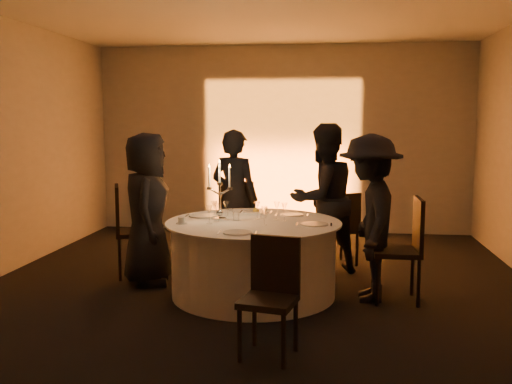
# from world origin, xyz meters

# --- Properties ---
(floor) EXTENTS (7.00, 7.00, 0.00)m
(floor) POSITION_xyz_m (0.00, 0.00, 0.00)
(floor) COLOR black
(floor) RESTS_ON ground
(wall_back) EXTENTS (7.00, 0.00, 7.00)m
(wall_back) POSITION_xyz_m (0.00, 3.50, 1.50)
(wall_back) COLOR #A29E97
(wall_back) RESTS_ON floor
(wall_front) EXTENTS (7.00, 0.00, 7.00)m
(wall_front) POSITION_xyz_m (0.00, -3.50, 1.50)
(wall_front) COLOR #A29E97
(wall_front) RESTS_ON floor
(uplighter_fixture) EXTENTS (0.25, 0.12, 0.10)m
(uplighter_fixture) POSITION_xyz_m (0.00, 3.20, 0.05)
(uplighter_fixture) COLOR black
(uplighter_fixture) RESTS_ON floor
(banquet_table) EXTENTS (1.80, 1.80, 0.77)m
(banquet_table) POSITION_xyz_m (0.00, 0.00, 0.38)
(banquet_table) COLOR black
(banquet_table) RESTS_ON floor
(chair_left) EXTENTS (0.60, 0.60, 1.06)m
(chair_left) POSITION_xyz_m (-1.53, 0.53, 0.60)
(chair_left) COLOR black
(chair_left) RESTS_ON floor
(chair_back_left) EXTENTS (0.55, 0.55, 1.05)m
(chair_back_left) POSITION_xyz_m (-0.36, 1.35, 0.60)
(chair_back_left) COLOR black
(chair_back_left) RESTS_ON floor
(chair_back_right) EXTENTS (0.56, 0.56, 0.92)m
(chair_back_right) POSITION_xyz_m (0.92, 1.31, 0.52)
(chair_back_right) COLOR black
(chair_back_right) RESTS_ON floor
(chair_right) EXTENTS (0.46, 0.46, 1.04)m
(chair_right) POSITION_xyz_m (1.52, -0.02, 0.59)
(chair_right) COLOR black
(chair_right) RESTS_ON floor
(chair_front) EXTENTS (0.47, 0.47, 0.91)m
(chair_front) POSITION_xyz_m (0.33, -1.47, 0.51)
(chair_front) COLOR black
(chair_front) RESTS_ON floor
(guest_left) EXTENTS (0.69, 0.91, 1.67)m
(guest_left) POSITION_xyz_m (-1.22, 0.27, 0.83)
(guest_left) COLOR black
(guest_left) RESTS_ON floor
(guest_back_left) EXTENTS (0.71, 0.58, 1.69)m
(guest_back_left) POSITION_xyz_m (-0.39, 1.14, 0.85)
(guest_back_left) COLOR black
(guest_back_left) RESTS_ON floor
(guest_back_right) EXTENTS (1.09, 1.05, 1.77)m
(guest_back_right) POSITION_xyz_m (0.70, 0.93, 0.88)
(guest_back_right) COLOR black
(guest_back_right) RESTS_ON floor
(guest_right) EXTENTS (0.62, 1.08, 1.67)m
(guest_right) POSITION_xyz_m (1.17, -0.00, 0.84)
(guest_right) COLOR black
(guest_right) RESTS_ON floor
(plate_left) EXTENTS (0.36, 0.29, 0.01)m
(plate_left) POSITION_xyz_m (-0.59, 0.24, 0.78)
(plate_left) COLOR white
(plate_left) RESTS_ON banquet_table
(plate_back_left) EXTENTS (0.36, 0.28, 0.08)m
(plate_back_left) POSITION_xyz_m (-0.05, 0.58, 0.79)
(plate_back_left) COLOR white
(plate_back_left) RESTS_ON banquet_table
(plate_back_right) EXTENTS (0.35, 0.26, 0.01)m
(plate_back_right) POSITION_xyz_m (0.36, 0.44, 0.78)
(plate_back_right) COLOR white
(plate_back_right) RESTS_ON banquet_table
(plate_right) EXTENTS (0.36, 0.28, 0.01)m
(plate_right) POSITION_xyz_m (0.62, -0.11, 0.78)
(plate_right) COLOR white
(plate_right) RESTS_ON banquet_table
(plate_front) EXTENTS (0.36, 0.27, 0.01)m
(plate_front) POSITION_xyz_m (-0.07, -0.63, 0.78)
(plate_front) COLOR white
(plate_front) RESTS_ON banquet_table
(coffee_cup) EXTENTS (0.11, 0.11, 0.07)m
(coffee_cup) POSITION_xyz_m (-0.70, -0.21, 0.80)
(coffee_cup) COLOR white
(coffee_cup) RESTS_ON banquet_table
(candelabra) EXTENTS (0.27, 0.13, 0.63)m
(candelabra) POSITION_xyz_m (-0.37, 0.07, 0.99)
(candelabra) COLOR silver
(candelabra) RESTS_ON banquet_table
(wine_glass_a) EXTENTS (0.07, 0.07, 0.19)m
(wine_glass_a) POSITION_xyz_m (0.02, 0.13, 0.91)
(wine_glass_a) COLOR white
(wine_glass_a) RESTS_ON banquet_table
(wine_glass_b) EXTENTS (0.07, 0.07, 0.19)m
(wine_glass_b) POSITION_xyz_m (-0.42, -0.20, 0.91)
(wine_glass_b) COLOR white
(wine_glass_b) RESTS_ON banquet_table
(wine_glass_c) EXTENTS (0.07, 0.07, 0.19)m
(wine_glass_c) POSITION_xyz_m (0.31, 0.06, 0.91)
(wine_glass_c) COLOR white
(wine_glass_c) RESTS_ON banquet_table
(wine_glass_d) EXTENTS (0.07, 0.07, 0.19)m
(wine_glass_d) POSITION_xyz_m (0.23, 0.14, 0.91)
(wine_glass_d) COLOR white
(wine_glass_d) RESTS_ON banquet_table
(wine_glass_e) EXTENTS (0.07, 0.07, 0.19)m
(wine_glass_e) POSITION_xyz_m (-0.38, -0.04, 0.91)
(wine_glass_e) COLOR white
(wine_glass_e) RESTS_ON banquet_table
(wine_glass_f) EXTENTS (0.07, 0.07, 0.19)m
(wine_glass_f) POSITION_xyz_m (-0.30, 0.08, 0.91)
(wine_glass_f) COLOR white
(wine_glass_f) RESTS_ON banquet_table
(wine_glass_g) EXTENTS (0.07, 0.07, 0.19)m
(wine_glass_g) POSITION_xyz_m (-0.43, 0.09, 0.91)
(wine_glass_g) COLOR white
(wine_glass_g) RESTS_ON banquet_table
(wine_glass_h) EXTENTS (0.07, 0.07, 0.19)m
(wine_glass_h) POSITION_xyz_m (0.13, -0.20, 0.91)
(wine_glass_h) COLOR white
(wine_glass_h) RESTS_ON banquet_table
(tumbler_a) EXTENTS (0.07, 0.07, 0.09)m
(tumbler_a) POSITION_xyz_m (0.08, 0.21, 0.82)
(tumbler_a) COLOR white
(tumbler_a) RESTS_ON banquet_table
(tumbler_b) EXTENTS (0.07, 0.07, 0.09)m
(tumbler_b) POSITION_xyz_m (0.07, 0.39, 0.82)
(tumbler_b) COLOR white
(tumbler_b) RESTS_ON banquet_table
(tumbler_c) EXTENTS (0.07, 0.07, 0.09)m
(tumbler_c) POSITION_xyz_m (-0.19, 0.04, 0.82)
(tumbler_c) COLOR white
(tumbler_c) RESTS_ON banquet_table
(tumbler_d) EXTENTS (0.07, 0.07, 0.09)m
(tumbler_d) POSITION_xyz_m (-0.29, 0.25, 0.82)
(tumbler_d) COLOR white
(tumbler_d) RESTS_ON banquet_table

